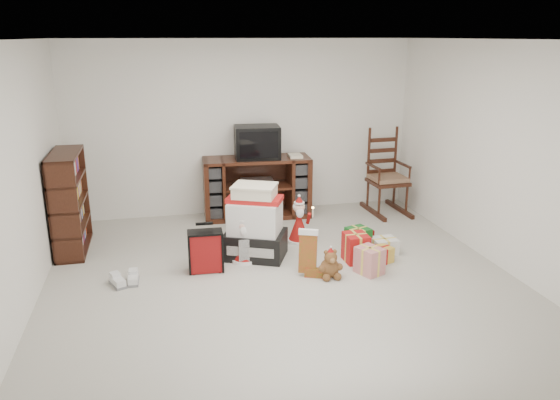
# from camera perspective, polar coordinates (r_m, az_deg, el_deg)

# --- Properties ---
(room) EXTENTS (5.01, 5.01, 2.51)m
(room) POSITION_cam_1_polar(r_m,az_deg,el_deg) (5.56, 0.22, 3.43)
(room) COLOR #B4B0A5
(room) RESTS_ON ground
(tv_stand) EXTENTS (1.54, 0.62, 0.87)m
(tv_stand) POSITION_cam_1_polar(r_m,az_deg,el_deg) (7.88, -2.43, 1.34)
(tv_stand) COLOR #422012
(tv_stand) RESTS_ON floor
(bookshelf) EXTENTS (0.33, 0.99, 1.22)m
(bookshelf) POSITION_cam_1_polar(r_m,az_deg,el_deg) (7.06, -21.11, -0.37)
(bookshelf) COLOR #391B0F
(bookshelf) RESTS_ON floor
(rocking_chair) EXTENTS (0.56, 0.88, 1.29)m
(rocking_chair) POSITION_cam_1_polar(r_m,az_deg,el_deg) (8.25, 11.00, 1.80)
(rocking_chair) COLOR #391B0F
(rocking_chair) RESTS_ON floor
(gift_pile) EXTENTS (0.84, 0.74, 0.87)m
(gift_pile) POSITION_cam_1_polar(r_m,az_deg,el_deg) (6.43, -2.62, -2.78)
(gift_pile) COLOR black
(gift_pile) RESTS_ON floor
(red_suitcase) EXTENTS (0.37, 0.21, 0.55)m
(red_suitcase) POSITION_cam_1_polar(r_m,az_deg,el_deg) (6.14, -7.78, -5.32)
(red_suitcase) COLOR maroon
(red_suitcase) RESTS_ON floor
(stocking) EXTENTS (0.27, 0.20, 0.53)m
(stocking) POSITION_cam_1_polar(r_m,az_deg,el_deg) (5.98, 2.93, -5.49)
(stocking) COLOR #10730C
(stocking) RESTS_ON floor
(teddy_bear) EXTENTS (0.21, 0.19, 0.32)m
(teddy_bear) POSITION_cam_1_polar(r_m,az_deg,el_deg) (6.00, 5.24, -6.81)
(teddy_bear) COLOR brown
(teddy_bear) RESTS_ON floor
(santa_figurine) EXTENTS (0.30, 0.29, 0.62)m
(santa_figurine) POSITION_cam_1_polar(r_m,az_deg,el_deg) (6.93, 1.99, -2.57)
(santa_figurine) COLOR maroon
(santa_figurine) RESTS_ON floor
(mrs_claus_figurine) EXTENTS (0.29, 0.28, 0.60)m
(mrs_claus_figurine) POSITION_cam_1_polar(r_m,az_deg,el_deg) (6.36, -3.81, -4.48)
(mrs_claus_figurine) COLOR maroon
(mrs_claus_figurine) RESTS_ON floor
(sneaker_pair) EXTENTS (0.33, 0.28, 0.09)m
(sneaker_pair) POSITION_cam_1_polar(r_m,az_deg,el_deg) (6.08, -15.85, -8.06)
(sneaker_pair) COLOR silver
(sneaker_pair) RESTS_ON floor
(gift_cluster) EXTENTS (0.75, 1.05, 0.26)m
(gift_cluster) POSITION_cam_1_polar(r_m,az_deg,el_deg) (6.59, 9.20, -4.85)
(gift_cluster) COLOR #B11514
(gift_cluster) RESTS_ON floor
(crt_television) EXTENTS (0.65, 0.50, 0.46)m
(crt_television) POSITION_cam_1_polar(r_m,az_deg,el_deg) (7.72, -2.40, 6.06)
(crt_television) COLOR black
(crt_television) RESTS_ON tv_stand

